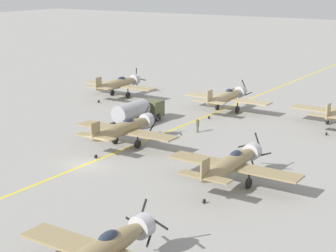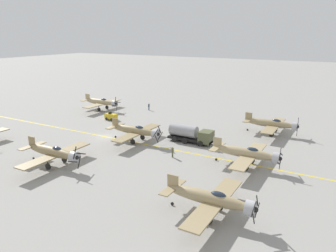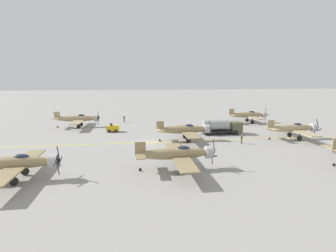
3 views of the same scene
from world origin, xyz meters
The scene contains 9 objects.
ground_plane centered at (0.00, 0.00, 0.00)m, with size 400.00×400.00×0.00m, color gray.
taxiway_stripe centered at (0.00, 0.00, 0.00)m, with size 0.30×160.00×0.01m, color yellow.
airplane_far_center centered at (0.94, 26.22, 2.01)m, with size 12.00×9.98×3.65m.
airplane_mid_right centered at (14.18, 2.10, 2.01)m, with size 12.00×9.98×3.70m.
airplane_near_right centered at (15.18, -16.15, 2.01)m, with size 12.00×9.98×3.73m.
airplane_mid_center centered at (-0.47, 6.11, 2.01)m, with size 12.00×9.98×3.65m.
airplane_far_left centered at (-16.83, 25.74, 2.01)m, with size 12.00×9.98×3.80m.
fuel_tanker centered at (-4.92, 14.56, 1.51)m, with size 2.68×8.00×2.98m.
ground_crew_walking centered at (3.00, 15.33, 0.92)m, with size 0.37×0.37×1.69m.
Camera 1 is at (34.63, -38.40, 17.28)m, focal length 60.00 mm.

